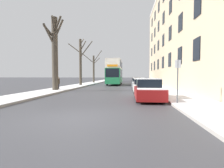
# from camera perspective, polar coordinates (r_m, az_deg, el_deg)

# --- Properties ---
(ground_plane) EXTENTS (320.00, 320.00, 0.00)m
(ground_plane) POSITION_cam_1_polar(r_m,az_deg,el_deg) (7.28, -12.26, -10.87)
(ground_plane) COLOR #424247
(sidewalk_left) EXTENTS (2.99, 130.00, 0.16)m
(sidewalk_left) POSITION_cam_1_polar(r_m,az_deg,el_deg) (60.33, -2.38, 1.17)
(sidewalk_left) COLOR gray
(sidewalk_left) RESTS_ON ground
(sidewalk_right) EXTENTS (2.99, 130.00, 0.16)m
(sidewalk_right) POSITION_cam_1_polar(r_m,az_deg,el_deg) (59.89, 9.24, 1.13)
(sidewalk_right) COLOR gray
(sidewalk_right) RESTS_ON ground
(terrace_facade_right) EXTENTS (9.10, 36.53, 17.31)m
(terrace_facade_right) POSITION_cam_1_polar(r_m,az_deg,el_deg) (30.86, 25.01, 15.49)
(terrace_facade_right) COLOR tan
(terrace_facade_right) RESTS_ON ground
(bare_tree_left_0) EXTENTS (2.28, 2.17, 8.04)m
(bare_tree_left_0) POSITION_cam_1_polar(r_m,az_deg,el_deg) (20.17, -18.20, 10.13)
(bare_tree_left_0) COLOR #423A30
(bare_tree_left_0) RESTS_ON ground
(bare_tree_left_1) EXTENTS (4.25, 2.15, 8.23)m
(bare_tree_left_1) POSITION_cam_1_polar(r_m,az_deg,el_deg) (30.08, -10.22, 7.60)
(bare_tree_left_1) COLOR #423A30
(bare_tree_left_1) RESTS_ON ground
(bare_tree_left_2) EXTENTS (4.40, 2.48, 7.63)m
(bare_tree_left_2) POSITION_cam_1_polar(r_m,az_deg,el_deg) (40.31, -6.01, 5.32)
(bare_tree_left_2) COLOR #423A30
(bare_tree_left_2) RESTS_ON ground
(double_decker_bus) EXTENTS (2.49, 10.07, 4.59)m
(double_decker_bus) POSITION_cam_1_polar(r_m,az_deg,el_deg) (33.17, 0.90, 4.25)
(double_decker_bus) COLOR #1E7A47
(double_decker_bus) RESTS_ON ground
(parked_car_0) EXTENTS (1.81, 4.32, 1.52)m
(parked_car_0) POSITION_cam_1_polar(r_m,az_deg,el_deg) (12.43, 11.73, -1.98)
(parked_car_0) COLOR maroon
(parked_car_0) RESTS_ON ground
(parked_car_1) EXTENTS (1.79, 4.24, 1.39)m
(parked_car_1) POSITION_cam_1_polar(r_m,az_deg,el_deg) (18.43, 9.69, -0.62)
(parked_car_1) COLOR silver
(parked_car_1) RESTS_ON ground
(parked_car_2) EXTENTS (1.84, 4.19, 1.42)m
(parked_car_2) POSITION_cam_1_polar(r_m,az_deg,el_deg) (24.52, 8.65, 0.25)
(parked_car_2) COLOR #9EA3AD
(parked_car_2) RESTS_ON ground
(parked_car_3) EXTENTS (1.77, 4.09, 1.46)m
(parked_car_3) POSITION_cam_1_polar(r_m,az_deg,el_deg) (30.26, 8.05, 0.74)
(parked_car_3) COLOR black
(parked_car_3) RESTS_ON ground
(oncoming_van) EXTENTS (2.07, 5.23, 2.45)m
(oncoming_van) POSITION_cam_1_polar(r_m,az_deg,el_deg) (48.37, 1.61, 2.26)
(oncoming_van) COLOR #333842
(oncoming_van) RESTS_ON ground
(pedestrian_left_sidewalk) EXTENTS (0.34, 0.34, 1.58)m
(pedestrian_left_sidewalk) POSITION_cam_1_polar(r_m,az_deg,el_deg) (21.52, -17.13, 0.37)
(pedestrian_left_sidewalk) COLOR black
(pedestrian_left_sidewalk) RESTS_ON ground
(street_sign_post) EXTENTS (0.32, 0.07, 2.61)m
(street_sign_post) POSITION_cam_1_polar(r_m,az_deg,el_deg) (10.43, 20.62, 1.41)
(street_sign_post) COLOR #4C4F54
(street_sign_post) RESTS_ON ground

